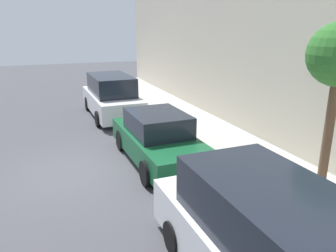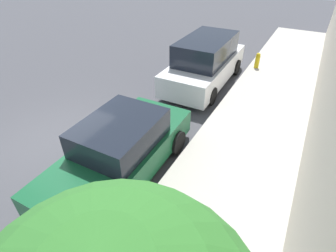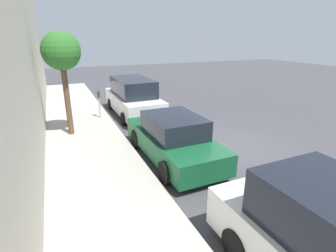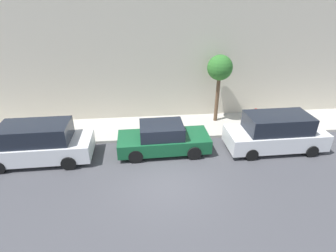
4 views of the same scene
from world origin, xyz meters
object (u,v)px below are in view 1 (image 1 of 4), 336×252
at_px(parked_sedan_second, 158,139).
at_px(fire_hydrant, 132,94).
at_px(parked_minivan_third, 111,96).
at_px(parked_minivan_nearest, 270,246).

xyz_separation_m(parked_sedan_second, fire_hydrant, (1.42, 8.27, -0.23)).
height_order(parked_minivan_third, fire_hydrant, parked_minivan_third).
bearing_deg(parked_sedan_second, fire_hydrant, 80.25).
bearing_deg(parked_minivan_nearest, fire_hydrant, 82.99).
xyz_separation_m(parked_minivan_nearest, parked_minivan_third, (0.10, 11.56, -0.00)).
bearing_deg(fire_hydrant, parked_minivan_third, -124.15).
distance_m(parked_sedan_second, parked_minivan_third, 5.90).
relative_size(parked_sedan_second, parked_minivan_third, 0.92).
distance_m(parked_minivan_nearest, parked_minivan_third, 11.56).
xyz_separation_m(parked_minivan_third, fire_hydrant, (1.61, 2.37, -0.43)).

